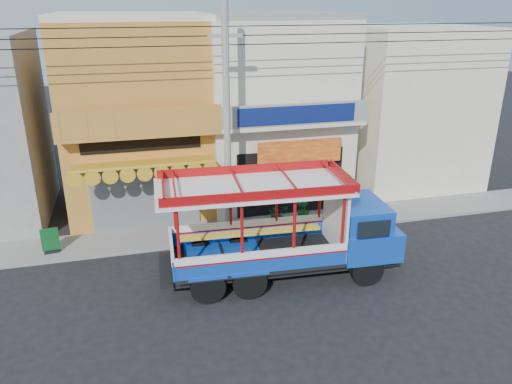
# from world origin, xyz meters

# --- Properties ---
(ground) EXTENTS (90.00, 90.00, 0.00)m
(ground) POSITION_xyz_m (0.00, 0.00, 0.00)
(ground) COLOR black
(ground) RESTS_ON ground
(sidewalk) EXTENTS (30.00, 2.00, 0.12)m
(sidewalk) POSITION_xyz_m (0.00, 4.00, 0.06)
(sidewalk) COLOR slate
(sidewalk) RESTS_ON ground
(shophouse_left) EXTENTS (6.00, 7.50, 8.24)m
(shophouse_left) POSITION_xyz_m (-4.00, 7.96, 4.11)
(shophouse_left) COLOR #BA7629
(shophouse_left) RESTS_ON ground
(shophouse_right) EXTENTS (6.00, 6.75, 8.24)m
(shophouse_right) POSITION_xyz_m (2.00, 7.96, 4.11)
(shophouse_right) COLOR beige
(shophouse_right) RESTS_ON ground
(party_pilaster) EXTENTS (0.35, 0.30, 8.00)m
(party_pilaster) POSITION_xyz_m (-1.00, 4.85, 4.00)
(party_pilaster) COLOR beige
(party_pilaster) RESTS_ON ground
(filler_building_right) EXTENTS (6.00, 6.00, 7.60)m
(filler_building_right) POSITION_xyz_m (9.00, 8.00, 3.80)
(filler_building_right) COLOR beige
(filler_building_right) RESTS_ON ground
(utility_pole) EXTENTS (28.00, 0.26, 9.00)m
(utility_pole) POSITION_xyz_m (-0.85, 3.30, 5.03)
(utility_pole) COLOR gray
(utility_pole) RESTS_ON ground
(songthaew_truck) EXTENTS (7.88, 2.96, 3.62)m
(songthaew_truck) POSITION_xyz_m (0.66, 0.08, 1.74)
(songthaew_truck) COLOR black
(songthaew_truck) RESTS_ON ground
(green_sign) EXTENTS (0.62, 0.34, 0.95)m
(green_sign) POSITION_xyz_m (-7.53, 3.67, 0.52)
(green_sign) COLOR black
(green_sign) RESTS_ON sidewalk
(potted_plant_a) EXTENTS (1.05, 0.98, 0.96)m
(potted_plant_a) POSITION_xyz_m (1.10, 3.73, 0.60)
(potted_plant_a) COLOR #164D1C
(potted_plant_a) RESTS_ON sidewalk
(potted_plant_b) EXTENTS (0.69, 0.75, 1.12)m
(potted_plant_b) POSITION_xyz_m (2.21, 3.90, 0.68)
(potted_plant_b) COLOR #164D1C
(potted_plant_b) RESTS_ON sidewalk
(potted_plant_c) EXTENTS (0.65, 0.65, 0.92)m
(potted_plant_c) POSITION_xyz_m (4.99, 4.42, 0.58)
(potted_plant_c) COLOR #164D1C
(potted_plant_c) RESTS_ON sidewalk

